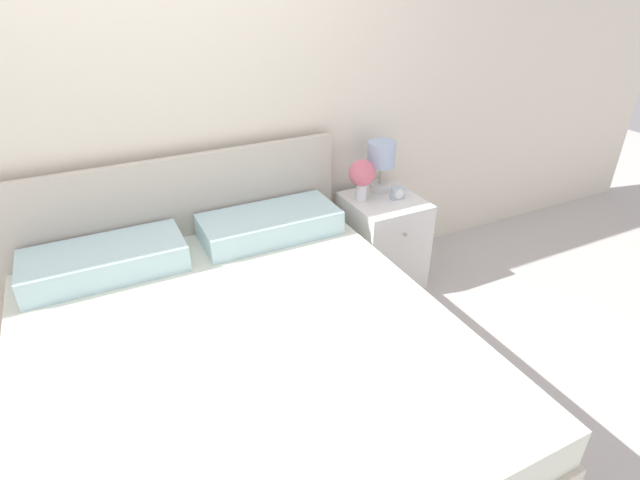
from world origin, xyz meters
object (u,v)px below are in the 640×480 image
flower_vase (362,175)px  alarm_clock (398,193)px  bed (239,368)px  table_lamp (381,159)px  nightstand (382,241)px

flower_vase → alarm_clock: 0.26m
bed → flower_vase: bearing=34.6°
bed → alarm_clock: size_ratio=23.48×
bed → flower_vase: (1.08, 0.74, 0.49)m
table_lamp → flower_vase: 0.20m
table_lamp → alarm_clock: table_lamp is taller
nightstand → alarm_clock: bearing=-19.7°
nightstand → alarm_clock: alarm_clock is taller
bed → alarm_clock: bed is taller
bed → nightstand: bearing=29.6°
alarm_clock → nightstand: bearing=160.3°
nightstand → alarm_clock: 0.35m
table_lamp → alarm_clock: (0.04, -0.16, -0.18)m
nightstand → alarm_clock: (0.07, -0.03, 0.34)m
nightstand → table_lamp: table_lamp is taller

